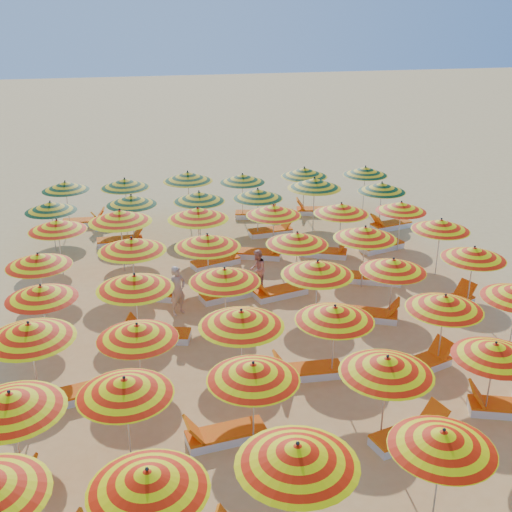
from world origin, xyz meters
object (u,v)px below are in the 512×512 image
lounger_20 (259,254)px  lounger_24 (271,231)px  lounger_9 (61,398)px  umbrella_13 (137,332)px  umbrella_29 (441,225)px  lounger_17 (279,292)px  lounger_21 (324,252)px  umbrella_3 (443,440)px  lounger_27 (113,223)px  lounger_25 (390,225)px  umbrella_30 (57,225)px  lounger_7 (505,407)px  lounger_11 (421,364)px  umbrella_33 (274,210)px  umbrella_10 (495,350)px  umbrella_12 (29,331)px  umbrella_14 (241,319)px  lounger_28 (256,214)px  umbrella_1 (148,480)px  lounger_5 (224,435)px  umbrella_21 (317,268)px  umbrella_24 (38,260)px  umbrella_25 (132,245)px  umbrella_41 (382,187)px  umbrella_31 (120,216)px  umbrella_36 (51,207)px  umbrella_23 (474,253)px  umbrella_47 (365,171)px  umbrella_42 (65,186)px  umbrella_28 (365,233)px  umbrella_6 (11,402)px  umbrella_15 (335,313)px  lounger_16 (229,293)px  umbrella_20 (225,275)px  lounger_26 (85,222)px  umbrella_38 (199,197)px  lounger_19 (217,261)px  umbrella_46 (304,172)px  umbrella_2 (297,455)px  umbrella_37 (131,200)px  umbrella_34 (341,209)px  umbrella_35 (401,207)px  lounger_12 (158,335)px  lounger_22 (381,246)px  umbrella_43 (125,183)px  lounger_29 (315,211)px  beachgoer_b (257,269)px  umbrella_19 (135,282)px  lounger_14 (450,303)px  umbrella_45 (242,178)px  umbrella_16 (445,303)px  umbrella_7 (125,387)px  lounger_10 (306,371)px  lounger_13 (370,314)px  lounger_23 (121,241)px  beachgoer_a (178,291)px

lounger_20 → lounger_24: size_ratio=1.02×
lounger_9 → lounger_24: 12.42m
umbrella_13 → umbrella_29: bearing=27.5°
lounger_17 → lounger_21: 3.78m
umbrella_3 → lounger_27: 18.36m
lounger_20 → lounger_25: 6.20m
umbrella_30 → lounger_7: bearing=-43.8°
lounger_11 → umbrella_33: bearing=85.7°
umbrella_10 → umbrella_12: bearing=165.7°
umbrella_3 → lounger_20: bearing=92.7°
umbrella_14 → lounger_28: bearing=76.9°
umbrella_1 → lounger_5: umbrella_1 is taller
umbrella_21 → umbrella_24: 8.03m
umbrella_25 → umbrella_41: 10.91m
umbrella_31 → umbrella_36: size_ratio=1.40×
umbrella_23 → umbrella_47: umbrella_47 is taller
umbrella_42 → lounger_24: size_ratio=1.23×
umbrella_28 → umbrella_31: bearing=159.2°
umbrella_6 → umbrella_15: umbrella_6 is taller
umbrella_14 → umbrella_33: size_ratio=1.05×
umbrella_24 → lounger_16: size_ratio=1.22×
umbrella_20 → lounger_26: 11.22m
umbrella_38 → lounger_17: umbrella_38 is taller
lounger_19 → umbrella_36: bearing=136.4°
umbrella_46 → lounger_5: 15.63m
umbrella_33 → lounger_24: size_ratio=1.35×
umbrella_2 → lounger_20: umbrella_2 is taller
umbrella_6 → umbrella_37: (2.48, 12.65, -0.13)m
umbrella_34 → umbrella_35: (2.33, 0.14, -0.12)m
lounger_12 → lounger_19: bearing=-100.6°
umbrella_36 → lounger_22: size_ratio=1.08×
umbrella_43 → umbrella_28: bearing=-45.4°
umbrella_31 → umbrella_29: bearing=-13.4°
umbrella_21 → lounger_29: bearing=73.6°
umbrella_43 → beachgoer_b: bearing=-59.6°
umbrella_20 → umbrella_24: (-5.09, 2.28, -0.07)m
umbrella_19 → lounger_14: bearing=2.8°
lounger_22 → umbrella_45: bearing=-63.4°
lounger_24 → umbrella_23: bearing=-65.1°
umbrella_16 → umbrella_47: 12.68m
umbrella_36 → umbrella_3: bearing=-62.3°
umbrella_7 → lounger_10: 5.22m
umbrella_23 → umbrella_37: 12.30m
lounger_7 → lounger_13: (-1.39, 4.95, 0.00)m
lounger_23 → beachgoer_a: bearing=-77.4°
lounger_17 → umbrella_10: bearing=99.4°
umbrella_23 → umbrella_3: bearing=-122.2°
lounger_22 → umbrella_47: bearing=-119.3°
umbrella_7 → lounger_26: 15.20m
lounger_10 → lounger_24: 10.17m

